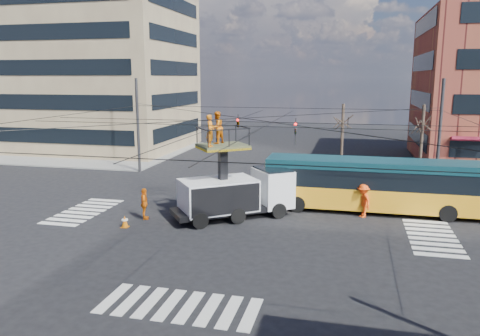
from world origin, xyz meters
The scene contains 12 objects.
ground centered at (0.00, 0.00, 0.00)m, with size 120.00×120.00×0.00m, color black.
sidewalk_nw centered at (-21.00, 21.00, 0.06)m, with size 18.00×18.00×0.12m, color slate.
crosswalks centered at (0.00, 0.00, 0.01)m, with size 22.40×22.40×0.02m, color silver, non-canonical shape.
building_tower centered at (-21.98, 23.98, 15.00)m, with size 18.06×16.06×30.00m.
overhead_network centered at (-0.07, 0.40, 4.29)m, with size 24.24×24.24×8.00m.
tree_a centered at (5.00, 13.50, 4.63)m, with size 2.00×2.00×6.00m.
tree_b centered at (11.00, 13.50, 4.63)m, with size 2.00×2.00×6.00m.
utility_truck centered at (-0.66, 1.02, 2.04)m, with size 6.98×6.04×6.17m.
city_bus centered at (7.29, 4.11, 1.73)m, with size 13.20×2.70×3.20m.
traffic_cone centered at (-6.11, -2.24, 0.33)m, with size 0.36×0.36×0.66m, color #CE6508.
worker_ground centered at (-5.68, -0.60, 0.92)m, with size 1.07×0.45×1.83m, color #D3620D.
flagger centered at (6.55, 2.76, 0.98)m, with size 1.27×0.73×1.96m, color #FF4910.
Camera 1 is at (5.75, -24.57, 8.07)m, focal length 35.00 mm.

